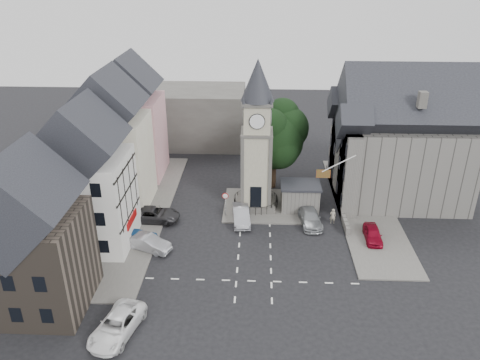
{
  "coord_description": "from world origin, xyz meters",
  "views": [
    {
      "loc": [
        0.19,
        -37.96,
        24.92
      ],
      "look_at": [
        -1.63,
        5.0,
        4.58
      ],
      "focal_mm": 35.0,
      "sensor_mm": 36.0,
      "label": 1
    }
  ],
  "objects_px": {
    "car_west_blue": "(136,236)",
    "car_east_red": "(373,234)",
    "stone_shelter": "(300,196)",
    "clock_tower": "(257,137)",
    "pedestrian": "(333,216)"
  },
  "relations": [
    {
      "from": "car_west_blue",
      "to": "car_east_red",
      "type": "xyz_separation_m",
      "value": [
        23.0,
        1.48,
        -0.05
      ]
    },
    {
      "from": "car_west_blue",
      "to": "car_east_red",
      "type": "relative_size",
      "value": 1.08
    },
    {
      "from": "car_east_red",
      "to": "clock_tower",
      "type": "bearing_deg",
      "value": 152.75
    },
    {
      "from": "stone_shelter",
      "to": "pedestrian",
      "type": "distance_m",
      "value": 4.43
    },
    {
      "from": "car_east_red",
      "to": "car_west_blue",
      "type": "bearing_deg",
      "value": -174.1
    },
    {
      "from": "car_east_red",
      "to": "pedestrian",
      "type": "distance_m",
      "value": 4.63
    },
    {
      "from": "stone_shelter",
      "to": "pedestrian",
      "type": "xyz_separation_m",
      "value": [
        3.2,
        -2.99,
        -0.69
      ]
    },
    {
      "from": "car_west_blue",
      "to": "pedestrian",
      "type": "relative_size",
      "value": 2.43
    },
    {
      "from": "car_west_blue",
      "to": "car_east_red",
      "type": "height_order",
      "value": "car_west_blue"
    },
    {
      "from": "stone_shelter",
      "to": "car_east_red",
      "type": "xyz_separation_m",
      "value": [
        6.7,
        -6.01,
        -0.89
      ]
    },
    {
      "from": "clock_tower",
      "to": "car_west_blue",
      "type": "distance_m",
      "value": 15.83
    },
    {
      "from": "stone_shelter",
      "to": "car_east_red",
      "type": "bearing_deg",
      "value": -41.89
    },
    {
      "from": "stone_shelter",
      "to": "car_west_blue",
      "type": "relative_size",
      "value": 1.02
    },
    {
      "from": "stone_shelter",
      "to": "car_west_blue",
      "type": "distance_m",
      "value": 17.96
    },
    {
      "from": "clock_tower",
      "to": "car_east_red",
      "type": "bearing_deg",
      "value": -29.48
    }
  ]
}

